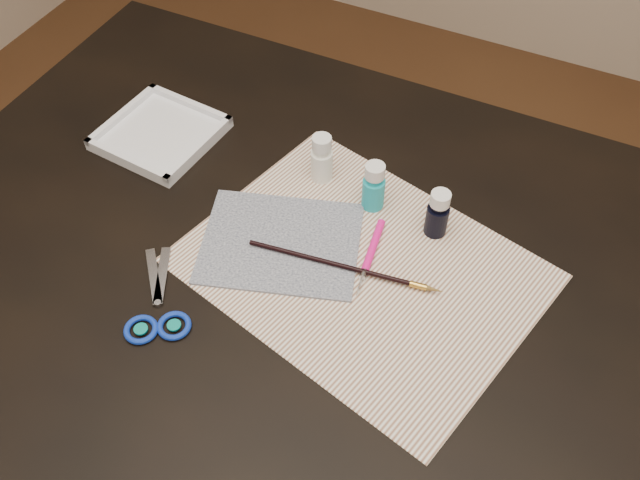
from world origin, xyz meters
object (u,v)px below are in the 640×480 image
at_px(paint_bottle_cyan, 374,186).
at_px(scissors, 153,294).
at_px(paint_bottle_navy, 438,213).
at_px(palette_tray, 160,133).
at_px(paper, 362,268).
at_px(canvas, 281,243).
at_px(paint_bottle_white, 322,158).

distance_m(paint_bottle_cyan, scissors, 0.36).
xyz_separation_m(paint_bottle_navy, palette_tray, (-0.49, -0.00, -0.03)).
bearing_deg(palette_tray, paint_bottle_cyan, 1.79).
bearing_deg(paper, canvas, -175.20).
bearing_deg(paint_bottle_cyan, paint_bottle_navy, -4.82).
height_order(paint_bottle_white, paint_bottle_cyan, same).
relative_size(paint_bottle_white, paint_bottle_cyan, 1.00).
bearing_deg(paint_bottle_cyan, canvas, -124.79).
relative_size(canvas, paint_bottle_navy, 2.81).
distance_m(paper, paint_bottle_navy, 0.14).
relative_size(paper, scissors, 2.65).
bearing_deg(canvas, paint_bottle_white, 92.26).
distance_m(paint_bottle_white, palette_tray, 0.29).
height_order(paper, paint_bottle_navy, paint_bottle_navy).
xyz_separation_m(paint_bottle_white, paint_bottle_cyan, (0.10, -0.02, -0.00)).
relative_size(paint_bottle_white, palette_tray, 0.48).
distance_m(canvas, paint_bottle_white, 0.16).
bearing_deg(paint_bottle_white, paint_bottle_navy, -8.37).
distance_m(paint_bottle_navy, scissors, 0.42).
distance_m(paint_bottle_white, paint_bottle_navy, 0.20).
distance_m(canvas, palette_tray, 0.31).
xyz_separation_m(paint_bottle_white, scissors, (-0.11, -0.31, -0.04)).
xyz_separation_m(paint_bottle_cyan, scissors, (-0.21, -0.29, -0.04)).
bearing_deg(paint_bottle_navy, paper, -122.27).
xyz_separation_m(paint_bottle_white, palette_tray, (-0.28, -0.03, -0.03)).
distance_m(canvas, scissors, 0.20).
relative_size(canvas, scissors, 1.27).
bearing_deg(palette_tray, scissors, -57.89).
bearing_deg(palette_tray, paper, -14.57).
relative_size(paper, paint_bottle_navy, 5.85).
bearing_deg(scissors, canvas, -76.56).
bearing_deg(paint_bottle_navy, paint_bottle_white, 171.63).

